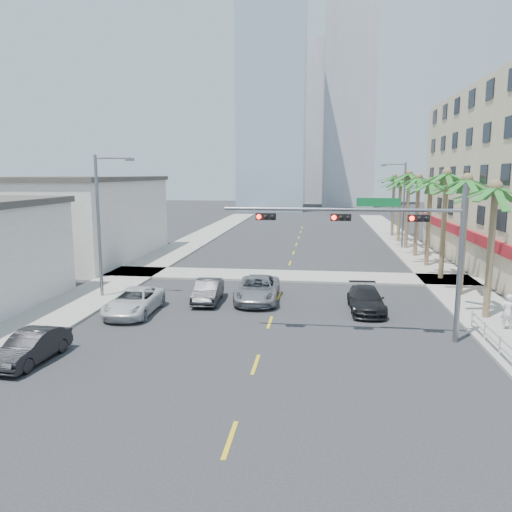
# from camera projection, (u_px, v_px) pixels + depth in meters

# --- Properties ---
(ground) EXTENTS (260.00, 260.00, 0.00)m
(ground) POSITION_uv_depth(u_px,v_px,m) (241.00, 409.00, 16.85)
(ground) COLOR #262628
(ground) RESTS_ON ground
(sidewalk_right) EXTENTS (4.00, 120.00, 0.15)m
(sidewalk_right) POSITION_uv_depth(u_px,v_px,m) (454.00, 286.00, 34.91)
(sidewalk_right) COLOR gray
(sidewalk_right) RESTS_ON ground
(sidewalk_left) EXTENTS (4.00, 120.00, 0.15)m
(sidewalk_left) POSITION_uv_depth(u_px,v_px,m) (126.00, 277.00, 37.91)
(sidewalk_left) COLOR gray
(sidewalk_left) RESTS_ON ground
(sidewalk_cross) EXTENTS (80.00, 4.00, 0.15)m
(sidewalk_cross) POSITION_uv_depth(u_px,v_px,m) (285.00, 276.00, 38.37)
(sidewalk_cross) COLOR gray
(sidewalk_cross) RESTS_ON ground
(building_left_far) EXTENTS (11.00, 18.00, 7.20)m
(building_left_far) POSITION_uv_depth(u_px,v_px,m) (80.00, 220.00, 46.10)
(building_left_far) COLOR beige
(building_left_far) RESTS_ON ground
(tower_far_left) EXTENTS (14.00, 14.00, 48.00)m
(tower_far_left) POSITION_uv_depth(u_px,v_px,m) (273.00, 97.00, 106.90)
(tower_far_left) COLOR #99B2C6
(tower_far_left) RESTS_ON ground
(tower_far_right) EXTENTS (12.00, 12.00, 60.00)m
(tower_far_right) POSITION_uv_depth(u_px,v_px,m) (350.00, 79.00, 118.48)
(tower_far_right) COLOR #ADADB2
(tower_far_right) RESTS_ON ground
(tower_far_center) EXTENTS (16.00, 16.00, 42.00)m
(tower_far_center) POSITION_uv_depth(u_px,v_px,m) (301.00, 125.00, 136.13)
(tower_far_center) COLOR #ADADB2
(tower_far_center) RESTS_ON ground
(traffic_signal_mast) EXTENTS (11.12, 0.54, 7.20)m
(traffic_signal_mast) POSITION_uv_depth(u_px,v_px,m) (390.00, 235.00, 23.08)
(traffic_signal_mast) COLOR slate
(traffic_signal_mast) RESTS_ON ground
(palm_tree_0) EXTENTS (4.80, 4.80, 7.80)m
(palm_tree_0) POSITION_uv_depth(u_px,v_px,m) (495.00, 189.00, 25.99)
(palm_tree_0) COLOR brown
(palm_tree_0) RESTS_ON ground
(palm_tree_1) EXTENTS (4.80, 4.80, 8.16)m
(palm_tree_1) POSITION_uv_depth(u_px,v_px,m) (467.00, 181.00, 31.02)
(palm_tree_1) COLOR brown
(palm_tree_1) RESTS_ON ground
(palm_tree_2) EXTENTS (4.80, 4.80, 8.52)m
(palm_tree_2) POSITION_uv_depth(u_px,v_px,m) (447.00, 175.00, 36.05)
(palm_tree_2) COLOR brown
(palm_tree_2) RESTS_ON ground
(palm_tree_3) EXTENTS (4.80, 4.80, 7.80)m
(palm_tree_3) POSITION_uv_depth(u_px,v_px,m) (431.00, 183.00, 41.26)
(palm_tree_3) COLOR brown
(palm_tree_3) RESTS_ON ground
(palm_tree_4) EXTENTS (4.80, 4.80, 8.16)m
(palm_tree_4) POSITION_uv_depth(u_px,v_px,m) (419.00, 178.00, 46.29)
(palm_tree_4) COLOR brown
(palm_tree_4) RESTS_ON ground
(palm_tree_5) EXTENTS (4.80, 4.80, 8.52)m
(palm_tree_5) POSITION_uv_depth(u_px,v_px,m) (409.00, 174.00, 51.32)
(palm_tree_5) COLOR brown
(palm_tree_5) RESTS_ON ground
(palm_tree_6) EXTENTS (4.80, 4.80, 7.80)m
(palm_tree_6) POSITION_uv_depth(u_px,v_px,m) (401.00, 181.00, 56.52)
(palm_tree_6) COLOR brown
(palm_tree_6) RESTS_ON ground
(palm_tree_7) EXTENTS (4.80, 4.80, 8.16)m
(palm_tree_7) POSITION_uv_depth(u_px,v_px,m) (394.00, 177.00, 61.55)
(palm_tree_7) COLOR brown
(palm_tree_7) RESTS_ON ground
(streetlight_left) EXTENTS (2.55, 0.25, 9.00)m
(streetlight_left) POSITION_uv_depth(u_px,v_px,m) (101.00, 219.00, 31.10)
(streetlight_left) COLOR slate
(streetlight_left) RESTS_ON ground
(streetlight_right) EXTENTS (2.55, 0.25, 9.00)m
(streetlight_right) POSITION_uv_depth(u_px,v_px,m) (402.00, 201.00, 51.84)
(streetlight_right) COLOR slate
(streetlight_right) RESTS_ON ground
(guardrail) EXTENTS (0.08, 8.08, 1.00)m
(guardrail) POSITION_uv_depth(u_px,v_px,m) (500.00, 344.00, 21.33)
(guardrail) COLOR silver
(guardrail) RESTS_ON ground
(car_parked_mid) EXTENTS (1.70, 4.13, 1.33)m
(car_parked_mid) POSITION_uv_depth(u_px,v_px,m) (31.00, 347.00, 20.95)
(car_parked_mid) COLOR black
(car_parked_mid) RESTS_ON ground
(car_parked_far) EXTENTS (2.41, 5.14, 1.42)m
(car_parked_far) POSITION_uv_depth(u_px,v_px,m) (134.00, 302.00, 28.17)
(car_parked_far) COLOR silver
(car_parked_far) RESTS_ON ground
(car_lane_left) EXTENTS (1.71, 4.30, 1.39)m
(car_lane_left) POSITION_uv_depth(u_px,v_px,m) (208.00, 291.00, 30.79)
(car_lane_left) COLOR black
(car_lane_left) RESTS_ON ground
(car_lane_center) EXTENTS (2.70, 5.58, 1.53)m
(car_lane_center) POSITION_uv_depth(u_px,v_px,m) (258.00, 289.00, 30.96)
(car_lane_center) COLOR #A1A2A6
(car_lane_center) RESTS_ON ground
(car_lane_right) EXTENTS (2.07, 4.78, 1.37)m
(car_lane_right) POSITION_uv_depth(u_px,v_px,m) (366.00, 300.00, 28.69)
(car_lane_right) COLOR black
(car_lane_right) RESTS_ON ground
(pedestrian) EXTENTS (0.67, 0.46, 1.80)m
(pedestrian) POSITION_uv_depth(u_px,v_px,m) (508.00, 312.00, 24.89)
(pedestrian) COLOR white
(pedestrian) RESTS_ON sidewalk_right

